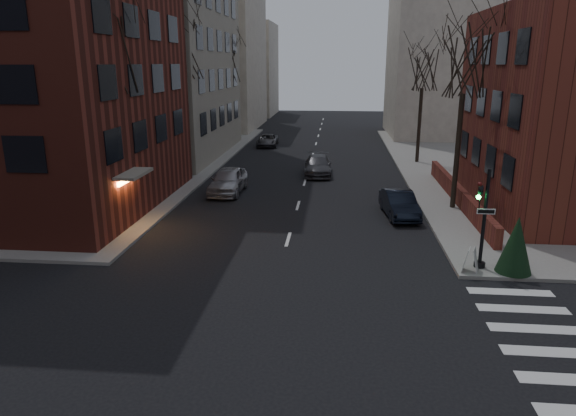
{
  "coord_description": "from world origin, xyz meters",
  "views": [
    {
      "loc": [
        2.2,
        -10.81,
        8.03
      ],
      "look_at": [
        0.15,
        10.38,
        2.0
      ],
      "focal_mm": 32.0,
      "sensor_mm": 36.0,
      "label": 1
    }
  ],
  "objects_px": {
    "tree_left_a": "(110,53)",
    "sandwich_board": "(471,260)",
    "traffic_signal": "(482,225)",
    "car_lane_gray": "(318,165)",
    "streetlamp_near": "(178,123)",
    "parked_sedan": "(399,204)",
    "evergreen_shrub": "(516,245)",
    "tree_right_b": "(423,69)",
    "car_lane_silver": "(228,180)",
    "tree_right_a": "(465,63)",
    "streetlamp_far": "(237,101)",
    "car_lane_far": "(268,140)",
    "tree_left_c": "(226,63)",
    "tree_left_b": "(183,50)"
  },
  "relations": [
    {
      "from": "car_lane_far",
      "to": "evergreen_shrub",
      "type": "bearing_deg",
      "value": -68.4
    },
    {
      "from": "tree_left_a",
      "to": "sandwich_board",
      "type": "distance_m",
      "value": 18.92
    },
    {
      "from": "tree_left_a",
      "to": "tree_left_c",
      "type": "height_order",
      "value": "tree_left_a"
    },
    {
      "from": "car_lane_silver",
      "to": "evergreen_shrub",
      "type": "bearing_deg",
      "value": -39.63
    },
    {
      "from": "streetlamp_far",
      "to": "car_lane_gray",
      "type": "distance_m",
      "value": 18.05
    },
    {
      "from": "sandwich_board",
      "to": "evergreen_shrub",
      "type": "height_order",
      "value": "evergreen_shrub"
    },
    {
      "from": "evergreen_shrub",
      "to": "streetlamp_far",
      "type": "bearing_deg",
      "value": 117.49
    },
    {
      "from": "tree_right_a",
      "to": "sandwich_board",
      "type": "relative_size",
      "value": 10.16
    },
    {
      "from": "car_lane_gray",
      "to": "evergreen_shrub",
      "type": "xyz_separation_m",
      "value": [
        8.37,
        -18.15,
        0.58
      ]
    },
    {
      "from": "sandwich_board",
      "to": "evergreen_shrub",
      "type": "bearing_deg",
      "value": 23.24
    },
    {
      "from": "tree_right_b",
      "to": "car_lane_silver",
      "type": "height_order",
      "value": "tree_right_b"
    },
    {
      "from": "car_lane_silver",
      "to": "sandwich_board",
      "type": "relative_size",
      "value": 5.0
    },
    {
      "from": "tree_left_c",
      "to": "parked_sedan",
      "type": "distance_m",
      "value": 28.67
    },
    {
      "from": "streetlamp_near",
      "to": "tree_left_c",
      "type": "bearing_deg",
      "value": 91.91
    },
    {
      "from": "streetlamp_near",
      "to": "parked_sedan",
      "type": "bearing_deg",
      "value": -22.3
    },
    {
      "from": "tree_left_a",
      "to": "sandwich_board",
      "type": "bearing_deg",
      "value": -18.63
    },
    {
      "from": "tree_left_a",
      "to": "streetlamp_near",
      "type": "bearing_deg",
      "value": 85.71
    },
    {
      "from": "streetlamp_far",
      "to": "car_lane_gray",
      "type": "bearing_deg",
      "value": -59.44
    },
    {
      "from": "parked_sedan",
      "to": "evergreen_shrub",
      "type": "relative_size",
      "value": 1.87
    },
    {
      "from": "tree_right_b",
      "to": "car_lane_far",
      "type": "bearing_deg",
      "value": 149.86
    },
    {
      "from": "tree_right_a",
      "to": "tree_right_b",
      "type": "height_order",
      "value": "tree_right_a"
    },
    {
      "from": "car_lane_far",
      "to": "evergreen_shrub",
      "type": "distance_m",
      "value": 34.24
    },
    {
      "from": "tree_left_c",
      "to": "streetlamp_near",
      "type": "xyz_separation_m",
      "value": [
        0.6,
        -18.0,
        -3.79
      ]
    },
    {
      "from": "sandwich_board",
      "to": "evergreen_shrub",
      "type": "xyz_separation_m",
      "value": [
        1.66,
        0.1,
        0.65
      ]
    },
    {
      "from": "car_lane_far",
      "to": "sandwich_board",
      "type": "xyz_separation_m",
      "value": [
        12.27,
        -31.37,
        0.04
      ]
    },
    {
      "from": "tree_left_c",
      "to": "car_lane_far",
      "type": "xyz_separation_m",
      "value": [
        4.04,
        -0.13,
        -7.44
      ]
    },
    {
      "from": "tree_right_b",
      "to": "car_lane_silver",
      "type": "xyz_separation_m",
      "value": [
        -13.47,
        -11.4,
        -6.77
      ]
    },
    {
      "from": "tree_right_a",
      "to": "streetlamp_far",
      "type": "xyz_separation_m",
      "value": [
        -17.0,
        24.0,
        -3.79
      ]
    },
    {
      "from": "tree_left_c",
      "to": "tree_right_b",
      "type": "relative_size",
      "value": 1.06
    },
    {
      "from": "tree_left_a",
      "to": "evergreen_shrub",
      "type": "distance_m",
      "value": 20.1
    },
    {
      "from": "tree_right_b",
      "to": "sandwich_board",
      "type": "xyz_separation_m",
      "value": [
        -1.29,
        -23.5,
        -6.96
      ]
    },
    {
      "from": "streetlamp_far",
      "to": "car_lane_far",
      "type": "relative_size",
      "value": 1.49
    },
    {
      "from": "tree_left_b",
      "to": "car_lane_silver",
      "type": "bearing_deg",
      "value": -52.65
    },
    {
      "from": "tree_left_c",
      "to": "car_lane_gray",
      "type": "height_order",
      "value": "tree_left_c"
    },
    {
      "from": "streetlamp_near",
      "to": "car_lane_gray",
      "type": "xyz_separation_m",
      "value": [
        9.0,
        4.76,
        -3.54
      ]
    },
    {
      "from": "streetlamp_far",
      "to": "traffic_signal",
      "type": "bearing_deg",
      "value": -63.94
    },
    {
      "from": "tree_right_a",
      "to": "sandwich_board",
      "type": "bearing_deg",
      "value": -97.72
    },
    {
      "from": "streetlamp_far",
      "to": "parked_sedan",
      "type": "height_order",
      "value": "streetlamp_far"
    },
    {
      "from": "streetlamp_near",
      "to": "tree_right_a",
      "type": "bearing_deg",
      "value": -13.24
    },
    {
      "from": "tree_left_b",
      "to": "sandwich_board",
      "type": "distance_m",
      "value": 25.32
    },
    {
      "from": "traffic_signal",
      "to": "car_lane_gray",
      "type": "distance_m",
      "value": 19.18
    },
    {
      "from": "tree_left_a",
      "to": "tree_left_b",
      "type": "bearing_deg",
      "value": 90.0
    },
    {
      "from": "tree_left_a",
      "to": "sandwich_board",
      "type": "xyz_separation_m",
      "value": [
        16.31,
        -5.5,
        -7.84
      ]
    },
    {
      "from": "traffic_signal",
      "to": "car_lane_silver",
      "type": "height_order",
      "value": "traffic_signal"
    },
    {
      "from": "streetlamp_near",
      "to": "tree_left_b",
      "type": "bearing_deg",
      "value": 98.53
    },
    {
      "from": "tree_left_c",
      "to": "car_lane_silver",
      "type": "distance_m",
      "value": 21.11
    },
    {
      "from": "tree_left_a",
      "to": "car_lane_silver",
      "type": "relative_size",
      "value": 2.15
    },
    {
      "from": "car_lane_silver",
      "to": "evergreen_shrub",
      "type": "height_order",
      "value": "evergreen_shrub"
    },
    {
      "from": "tree_right_b",
      "to": "tree_right_a",
      "type": "bearing_deg",
      "value": -90.0
    },
    {
      "from": "parked_sedan",
      "to": "sandwich_board",
      "type": "bearing_deg",
      "value": -83.06
    }
  ]
}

